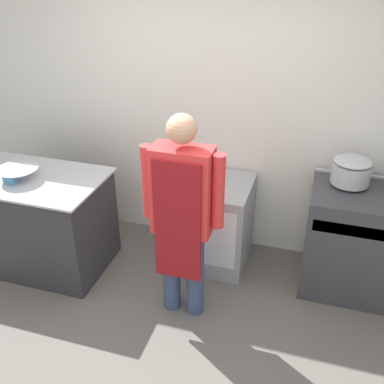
{
  "coord_description": "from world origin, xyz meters",
  "views": [
    {
      "loc": [
        0.97,
        -2.06,
        2.64
      ],
      "look_at": [
        0.06,
        0.92,
        0.92
      ],
      "focal_mm": 42.0,
      "sensor_mm": 36.0,
      "label": 1
    }
  ],
  "objects_px": {
    "stove": "(368,243)",
    "fridge_unit": "(213,222)",
    "stock_pot": "(351,170)",
    "mixing_bowl": "(18,174)",
    "person_cook": "(182,210)",
    "plastic_tub": "(12,178)"
  },
  "relations": [
    {
      "from": "mixing_bowl",
      "to": "stock_pot",
      "type": "xyz_separation_m",
      "value": [
        2.68,
        0.66,
        0.11
      ]
    },
    {
      "from": "stove",
      "to": "stock_pot",
      "type": "bearing_deg",
      "value": 153.71
    },
    {
      "from": "fridge_unit",
      "to": "mixing_bowl",
      "type": "bearing_deg",
      "value": -160.1
    },
    {
      "from": "stove",
      "to": "plastic_tub",
      "type": "distance_m",
      "value": 3.03
    },
    {
      "from": "fridge_unit",
      "to": "stock_pot",
      "type": "distance_m",
      "value": 1.29
    },
    {
      "from": "stove",
      "to": "person_cook",
      "type": "relative_size",
      "value": 0.61
    },
    {
      "from": "fridge_unit",
      "to": "stock_pot",
      "type": "bearing_deg",
      "value": 4.58
    },
    {
      "from": "fridge_unit",
      "to": "stock_pot",
      "type": "relative_size",
      "value": 2.63
    },
    {
      "from": "fridge_unit",
      "to": "mixing_bowl",
      "type": "relative_size",
      "value": 2.32
    },
    {
      "from": "person_cook",
      "to": "stock_pot",
      "type": "bearing_deg",
      "value": 35.24
    },
    {
      "from": "stove",
      "to": "plastic_tub",
      "type": "bearing_deg",
      "value": -168.39
    },
    {
      "from": "stove",
      "to": "fridge_unit",
      "type": "distance_m",
      "value": 1.34
    },
    {
      "from": "fridge_unit",
      "to": "plastic_tub",
      "type": "bearing_deg",
      "value": -158.53
    },
    {
      "from": "stove",
      "to": "fridge_unit",
      "type": "height_order",
      "value": "stove"
    },
    {
      "from": "stock_pot",
      "to": "stove",
      "type": "bearing_deg",
      "value": -26.29
    },
    {
      "from": "fridge_unit",
      "to": "person_cook",
      "type": "bearing_deg",
      "value": -94.1
    },
    {
      "from": "stove",
      "to": "mixing_bowl",
      "type": "bearing_deg",
      "value": -169.41
    },
    {
      "from": "stock_pot",
      "to": "person_cook",
      "type": "bearing_deg",
      "value": -144.76
    },
    {
      "from": "stove",
      "to": "fridge_unit",
      "type": "xyz_separation_m",
      "value": [
        -1.34,
        0.02,
        -0.06
      ]
    },
    {
      "from": "person_cook",
      "to": "plastic_tub",
      "type": "height_order",
      "value": "person_cook"
    },
    {
      "from": "person_cook",
      "to": "plastic_tub",
      "type": "xyz_separation_m",
      "value": [
        -1.54,
        0.11,
        -0.02
      ]
    },
    {
      "from": "stove",
      "to": "person_cook",
      "type": "bearing_deg",
      "value": -153.01
    }
  ]
}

